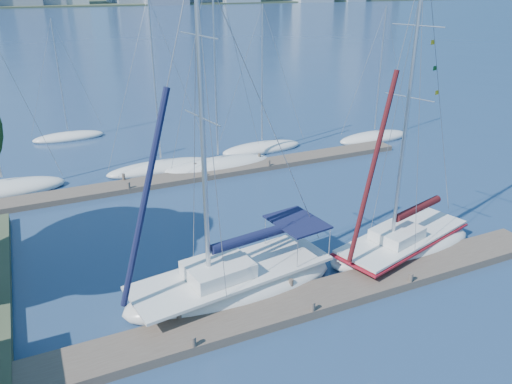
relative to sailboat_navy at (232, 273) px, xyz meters
name	(u,v)px	position (x,y,z in m)	size (l,w,h in m)	color
ground	(301,306)	(2.24, -2.11, -1.03)	(700.00, 700.00, 0.00)	navy
near_dock	(301,302)	(2.24, -2.11, -0.83)	(26.00, 2.00, 0.40)	brown
far_dock	(213,173)	(4.24, 13.89, -0.85)	(30.00, 1.80, 0.36)	brown
far_shore	(26,4)	(2.24, 317.89, -1.03)	(800.00, 100.00, 1.50)	#38472D
sailboat_navy	(232,273)	(0.00, 0.00, 0.00)	(9.87, 4.38, 14.31)	silver
sailboat_maroon	(404,232)	(9.06, -0.28, 0.11)	(8.73, 4.83, 14.32)	silver
bg_boat_0	(4,189)	(-9.04, 16.47, -0.74)	(7.82, 4.41, 13.68)	silver
bg_boat_1	(161,167)	(1.22, 16.32, -0.79)	(8.06, 3.63, 12.10)	silver
bg_boat_2	(218,165)	(5.07, 14.95, -0.74)	(8.39, 4.81, 14.85)	silver
bg_boat_3	(262,148)	(9.73, 17.36, -0.79)	(7.06, 4.13, 11.40)	silver
bg_boat_5	(374,137)	(19.68, 15.93, -0.79)	(6.80, 2.22, 11.16)	silver
bg_boat_6	(69,137)	(-4.00, 27.23, -0.81)	(6.05, 2.65, 10.20)	silver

